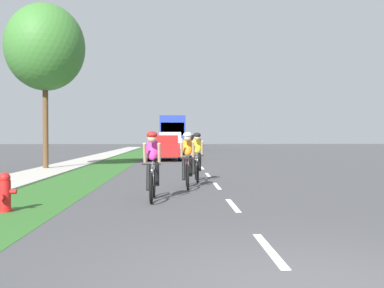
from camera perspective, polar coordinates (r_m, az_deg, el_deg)
name	(u,v)px	position (r m, az deg, el deg)	size (l,w,h in m)	color
ground_plane	(198,163)	(24.23, 0.82, -2.47)	(120.00, 120.00, 0.00)	#424244
grass_verge	(114,164)	(24.43, -9.84, -2.45)	(2.19, 70.00, 0.01)	#2D6026
sidewalk_concrete	(76,164)	(24.78, -14.48, -2.41)	(1.86, 70.00, 0.10)	#B2ADA3
lane_markings_center	(195,160)	(28.22, 0.42, -1.97)	(0.12, 54.07, 0.01)	white
fire_hydrant_red	(5,193)	(9.49, -22.58, -5.70)	(0.44, 0.38, 0.76)	red
cyclist_lead	(152,165)	(10.27, -5.02, -2.67)	(0.42, 1.72, 1.58)	black
cyclist_trailing	(187,159)	(12.65, -0.60, -1.97)	(0.42, 1.72, 1.58)	black
cyclist_distant	(197,156)	(14.60, 0.60, -1.57)	(0.42, 1.72, 1.58)	black
sedan_red	(165,148)	(27.68, -3.38, -0.45)	(1.98, 4.30, 1.52)	red
suv_silver	(170,143)	(36.69, -2.75, 0.19)	(2.15, 4.70, 1.79)	#A5A8AD
bus_blue	(173,131)	(49.20, -2.42, 1.60)	(2.78, 11.60, 3.48)	#23389E
pickup_black	(193,140)	(67.66, 0.17, 0.46)	(2.22, 5.10, 1.64)	black
street_tree_near	(45,48)	(21.37, -18.07, 11.51)	(3.48, 3.48, 7.31)	brown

